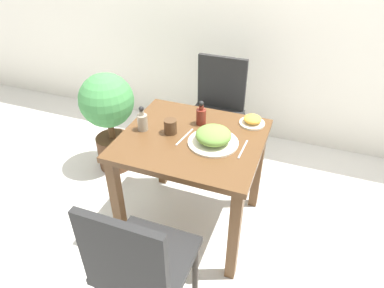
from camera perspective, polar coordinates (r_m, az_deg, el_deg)
ground_plane at (r=2.52m, az=0.00°, el=-12.64°), size 16.00×16.00×0.00m
dining_table at (r=2.12m, az=0.00°, el=-1.72°), size 0.84×0.75×0.72m
chair_near at (r=1.68m, az=-8.77°, el=-19.11°), size 0.42×0.42×0.91m
chair_far at (r=2.80m, az=4.15°, el=6.03°), size 0.42×0.42×0.91m
food_plate at (r=1.97m, az=3.58°, el=1.23°), size 0.30×0.30×0.10m
side_plate at (r=2.20m, az=10.02°, el=3.88°), size 0.16×0.16×0.06m
drink_cup at (r=2.07m, az=-3.61°, el=2.95°), size 0.08×0.08×0.09m
sauce_bottle at (r=2.11m, az=-8.26°, el=3.80°), size 0.06×0.06×0.16m
condiment_bottle at (r=2.15m, az=1.62°, el=4.76°), size 0.06×0.06×0.16m
fork_utensil at (r=2.05m, az=-1.23°, el=1.19°), size 0.04×0.20×0.00m
spoon_utensil at (r=1.97m, az=8.49°, el=-0.84°), size 0.02×0.19×0.00m
potted_plant_left at (r=2.79m, az=-13.75°, el=5.05°), size 0.43×0.43×0.84m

